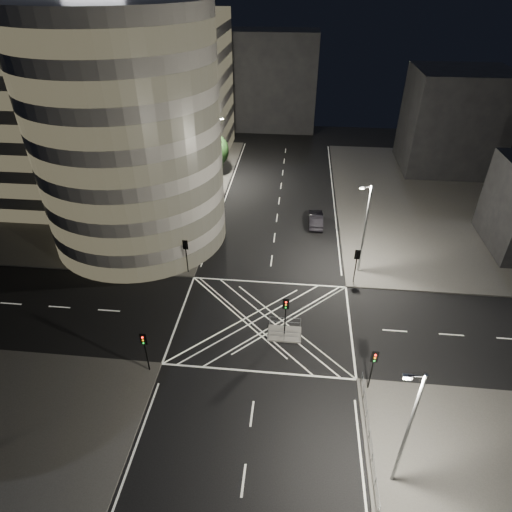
# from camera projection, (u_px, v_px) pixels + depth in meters

# --- Properties ---
(ground) EXTENTS (120.00, 120.00, 0.00)m
(ground) POSITION_uv_depth(u_px,v_px,m) (264.00, 321.00, 39.94)
(ground) COLOR black
(ground) RESTS_ON ground
(sidewalk_far_left) EXTENTS (42.00, 42.00, 0.15)m
(sidewalk_far_left) POSITION_uv_depth(u_px,v_px,m) (88.00, 185.00, 64.57)
(sidewalk_far_left) COLOR #484643
(sidewalk_far_left) RESTS_ON ground
(sidewalk_far_right) EXTENTS (42.00, 42.00, 0.15)m
(sidewalk_far_right) POSITION_uv_depth(u_px,v_px,m) (487.00, 203.00, 59.67)
(sidewalk_far_right) COLOR #484643
(sidewalk_far_right) RESTS_ON ground
(central_island) EXTENTS (3.00, 2.00, 0.15)m
(central_island) POSITION_uv_depth(u_px,v_px,m) (284.00, 334.00, 38.49)
(central_island) COLOR slate
(central_island) RESTS_ON ground
(office_tower_curved) EXTENTS (30.00, 29.00, 27.20)m
(office_tower_curved) POSITION_uv_depth(u_px,v_px,m) (103.00, 120.00, 50.01)
(office_tower_curved) COLOR gray
(office_tower_curved) RESTS_ON sidewalk_far_left
(office_block_rear) EXTENTS (24.00, 16.00, 22.00)m
(office_block_rear) POSITION_uv_depth(u_px,v_px,m) (153.00, 87.00, 70.11)
(office_block_rear) COLOR gray
(office_block_rear) RESTS_ON sidewalk_far_left
(building_right_far) EXTENTS (14.00, 12.00, 15.00)m
(building_right_far) POSITION_uv_depth(u_px,v_px,m) (453.00, 121.00, 66.37)
(building_right_far) COLOR black
(building_right_far) RESTS_ON sidewalk_far_right
(building_far_end) EXTENTS (18.00, 8.00, 18.00)m
(building_far_end) POSITION_uv_depth(u_px,v_px,m) (270.00, 81.00, 82.97)
(building_far_end) COLOR black
(building_far_end) RESTS_ON ground
(tree_a) EXTENTS (4.15, 4.15, 6.37)m
(tree_a) POSITION_uv_depth(u_px,v_px,m) (174.00, 229.00, 45.92)
(tree_a) COLOR black
(tree_a) RESTS_ON sidewalk_far_left
(tree_b) EXTENTS (4.02, 4.02, 6.95)m
(tree_b) POSITION_uv_depth(u_px,v_px,m) (187.00, 199.00, 50.49)
(tree_b) COLOR black
(tree_b) RESTS_ON sidewalk_far_left
(tree_c) EXTENTS (3.92, 3.92, 6.41)m
(tree_c) POSITION_uv_depth(u_px,v_px,m) (198.00, 181.00, 55.70)
(tree_c) COLOR black
(tree_c) RESTS_ON sidewalk_far_left
(tree_d) EXTENTS (4.80, 4.80, 7.27)m
(tree_d) POSITION_uv_depth(u_px,v_px,m) (207.00, 161.00, 60.44)
(tree_d) COLOR black
(tree_d) RESTS_ON sidewalk_far_left
(tree_e) EXTENTS (4.31, 4.31, 6.42)m
(tree_e) POSITION_uv_depth(u_px,v_px,m) (215.00, 150.00, 65.70)
(tree_e) COLOR black
(tree_e) RESTS_ON sidewalk_far_left
(traffic_signal_fl) EXTENTS (0.55, 0.22, 4.00)m
(traffic_signal_fl) POSITION_uv_depth(u_px,v_px,m) (186.00, 250.00, 44.64)
(traffic_signal_fl) COLOR black
(traffic_signal_fl) RESTS_ON sidewalk_far_left
(traffic_signal_nl) EXTENTS (0.55, 0.22, 4.00)m
(traffic_signal_nl) POSITION_uv_depth(u_px,v_px,m) (145.00, 345.00, 33.45)
(traffic_signal_nl) COLOR black
(traffic_signal_nl) RESTS_ON sidewalk_near_left
(traffic_signal_fr) EXTENTS (0.55, 0.22, 4.00)m
(traffic_signal_fr) POSITION_uv_depth(u_px,v_px,m) (357.00, 260.00, 43.15)
(traffic_signal_fr) COLOR black
(traffic_signal_fr) RESTS_ON sidewalk_far_right
(traffic_signal_nr) EXTENTS (0.55, 0.22, 4.00)m
(traffic_signal_nr) POSITION_uv_depth(u_px,v_px,m) (373.00, 363.00, 31.96)
(traffic_signal_nr) COLOR black
(traffic_signal_nr) RESTS_ON sidewalk_near_right
(traffic_signal_island) EXTENTS (0.55, 0.22, 4.00)m
(traffic_signal_island) POSITION_uv_depth(u_px,v_px,m) (286.00, 310.00, 36.90)
(traffic_signal_island) COLOR black
(traffic_signal_island) RESTS_ON central_island
(street_lamp_left_near) EXTENTS (1.25, 0.25, 10.00)m
(street_lamp_left_near) POSITION_uv_depth(u_px,v_px,m) (189.00, 205.00, 47.50)
(street_lamp_left_near) COLOR slate
(street_lamp_left_near) RESTS_ON sidewalk_far_left
(street_lamp_left_far) EXTENTS (1.25, 0.25, 10.00)m
(street_lamp_left_far) POSITION_uv_depth(u_px,v_px,m) (218.00, 148.00, 62.32)
(street_lamp_left_far) COLOR slate
(street_lamp_left_far) RESTS_ON sidewalk_far_left
(street_lamp_right_far) EXTENTS (1.25, 0.25, 10.00)m
(street_lamp_right_far) POSITION_uv_depth(u_px,v_px,m) (364.00, 227.00, 43.44)
(street_lamp_right_far) COLOR slate
(street_lamp_right_far) RESTS_ON sidewalk_far_right
(street_lamp_right_near) EXTENTS (1.25, 0.25, 10.00)m
(street_lamp_right_near) POSITION_uv_depth(u_px,v_px,m) (407.00, 428.00, 24.50)
(street_lamp_right_near) COLOR slate
(street_lamp_right_near) RESTS_ON sidewalk_near_right
(railing_near_right) EXTENTS (0.06, 11.70, 1.10)m
(railing_near_right) POSITION_uv_depth(u_px,v_px,m) (370.00, 446.00, 28.84)
(railing_near_right) COLOR slate
(railing_near_right) RESTS_ON sidewalk_near_right
(railing_island_south) EXTENTS (2.80, 0.06, 1.10)m
(railing_island_south) POSITION_uv_depth(u_px,v_px,m) (284.00, 336.00, 37.40)
(railing_island_south) COLOR slate
(railing_island_south) RESTS_ON central_island
(railing_island_north) EXTENTS (2.80, 0.06, 1.10)m
(railing_island_north) POSITION_uv_depth(u_px,v_px,m) (285.00, 322.00, 38.88)
(railing_island_north) COLOR slate
(railing_island_north) RESTS_ON central_island
(sedan) EXTENTS (1.80, 5.00, 1.64)m
(sedan) POSITION_uv_depth(u_px,v_px,m) (316.00, 219.00, 54.46)
(sedan) COLOR black
(sedan) RESTS_ON ground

